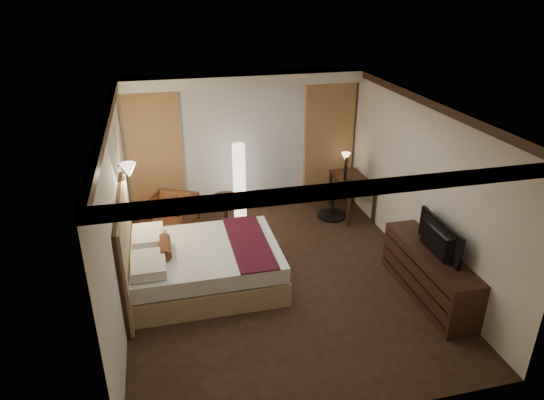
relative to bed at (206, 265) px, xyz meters
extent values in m
cube|color=black|center=(1.09, -0.10, -0.32)|extent=(4.50, 5.50, 0.01)
cube|color=white|center=(1.09, -0.10, 2.38)|extent=(4.50, 5.50, 0.01)
cube|color=white|center=(1.09, 2.65, 1.03)|extent=(4.50, 0.02, 2.70)
cube|color=white|center=(-1.16, -0.10, 1.03)|extent=(0.02, 5.50, 2.70)
cube|color=white|center=(3.34, -0.10, 1.03)|extent=(0.02, 5.50, 2.70)
cube|color=white|center=(1.09, 2.40, 2.28)|extent=(4.50, 0.50, 0.20)
cube|color=silver|center=(1.09, 2.57, 0.93)|extent=(2.48, 0.04, 2.45)
cube|color=#9D7247|center=(-0.61, 2.51, 0.93)|extent=(1.00, 0.14, 2.45)
cube|color=#9D7247|center=(2.79, 2.51, 0.93)|extent=(1.00, 0.14, 2.45)
imported|color=#542819|center=(-0.43, 1.69, 0.09)|extent=(1.06, 1.04, 0.83)
imported|color=black|center=(3.06, -1.06, 0.73)|extent=(0.64, 1.08, 0.14)
camera|label=1|loc=(-0.50, -6.27, 3.93)|focal=32.00mm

